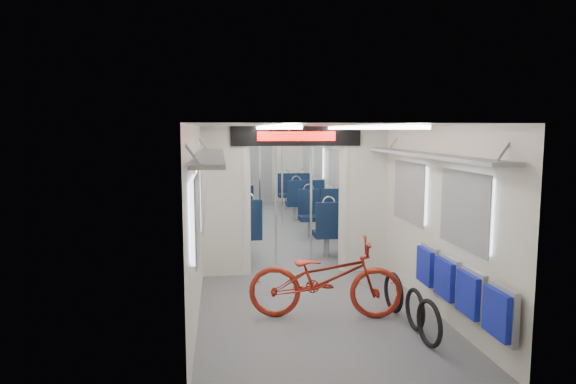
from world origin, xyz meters
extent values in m
plane|color=#515456|center=(0.00, 0.00, 0.00)|extent=(12.00, 12.00, 0.00)
cube|color=beige|center=(-1.45, 0.00, 1.15)|extent=(0.02, 12.00, 2.30)
cube|color=beige|center=(1.45, 0.00, 1.15)|extent=(0.02, 12.00, 2.30)
cube|color=beige|center=(0.00, 6.00, 1.15)|extent=(2.90, 0.02, 2.30)
cube|color=beige|center=(0.00, -6.00, 1.15)|extent=(2.90, 0.02, 2.30)
cube|color=silver|center=(0.00, 0.00, 2.30)|extent=(2.90, 12.00, 0.02)
cube|color=white|center=(-0.55, 0.00, 2.27)|extent=(0.12, 11.40, 0.04)
cube|color=white|center=(0.55, 0.00, 2.27)|extent=(0.12, 11.40, 0.04)
cube|color=beige|center=(-1.12, -2.00, 1.00)|extent=(0.65, 0.18, 2.00)
cube|color=beige|center=(1.12, -2.00, 1.00)|extent=(0.65, 0.18, 2.00)
cube|color=beige|center=(0.00, -2.00, 2.15)|extent=(2.90, 0.18, 0.30)
cylinder|color=beige|center=(-0.80, -2.00, 1.00)|extent=(0.20, 0.20, 2.00)
cylinder|color=beige|center=(0.80, -2.00, 1.00)|extent=(0.20, 0.20, 2.00)
cube|color=black|center=(0.00, -2.11, 2.15)|extent=(2.00, 0.03, 0.30)
cube|color=#FF0C07|center=(0.00, -2.13, 2.15)|extent=(1.20, 0.02, 0.14)
cube|color=silver|center=(-1.42, -4.80, 1.40)|extent=(0.04, 1.00, 0.75)
cube|color=silver|center=(1.42, -4.80, 1.40)|extent=(0.04, 1.00, 0.75)
cube|color=silver|center=(-1.42, -3.20, 1.40)|extent=(0.04, 1.00, 0.75)
cube|color=silver|center=(1.42, -3.20, 1.40)|extent=(0.04, 1.00, 0.75)
cube|color=silver|center=(-1.42, -0.50, 1.40)|extent=(0.04, 1.00, 0.75)
cube|color=silver|center=(1.42, -0.50, 1.40)|extent=(0.04, 1.00, 0.75)
cube|color=silver|center=(-1.42, 1.40, 1.40)|extent=(0.04, 1.00, 0.75)
cube|color=silver|center=(1.42, 1.40, 1.40)|extent=(0.04, 1.00, 0.75)
cube|color=silver|center=(-1.42, 3.30, 1.40)|extent=(0.04, 1.00, 0.75)
cube|color=silver|center=(1.42, 3.30, 1.40)|extent=(0.04, 1.00, 0.75)
cube|color=silver|center=(-1.42, 5.10, 1.40)|extent=(0.04, 1.00, 0.75)
cube|color=silver|center=(1.42, 5.10, 1.40)|extent=(0.04, 1.00, 0.75)
cube|color=gray|center=(-1.27, -4.00, 1.95)|extent=(0.30, 3.60, 0.04)
cube|color=gray|center=(1.27, -4.00, 1.95)|extent=(0.30, 3.60, 0.04)
cube|color=gray|center=(-1.27, 2.00, 1.95)|extent=(0.30, 7.60, 0.04)
cube|color=gray|center=(1.27, 2.00, 1.95)|extent=(0.30, 7.60, 0.04)
cube|color=gray|center=(0.00, 5.94, 1.00)|extent=(0.90, 0.05, 2.00)
imported|color=#9E2617|center=(0.06, -4.02, 0.48)|extent=(1.92, 0.93, 0.96)
cube|color=gray|center=(1.38, -5.65, 0.58)|extent=(0.06, 0.45, 0.51)
cube|color=#0F188F|center=(1.32, -5.65, 0.58)|extent=(0.06, 0.41, 0.43)
cube|color=gray|center=(1.38, -5.10, 0.58)|extent=(0.06, 0.45, 0.51)
cube|color=#0F188F|center=(1.32, -5.10, 0.58)|extent=(0.06, 0.41, 0.43)
cube|color=gray|center=(1.38, -4.55, 0.58)|extent=(0.06, 0.45, 0.51)
cube|color=#0F188F|center=(1.32, -4.55, 0.58)|extent=(0.06, 0.41, 0.43)
cube|color=gray|center=(1.38, -4.00, 0.58)|extent=(0.06, 0.45, 0.51)
cube|color=#0F188F|center=(1.32, -4.00, 0.58)|extent=(0.06, 0.41, 0.43)
torus|color=black|center=(0.96, -5.00, 0.23)|extent=(0.10, 0.51, 0.51)
torus|color=black|center=(0.99, -4.54, 0.22)|extent=(0.07, 0.48, 0.48)
torus|color=black|center=(0.94, -3.97, 0.23)|extent=(0.10, 0.51, 0.50)
cube|color=black|center=(-0.70, -0.99, 0.40)|extent=(0.49, 0.46, 0.10)
cylinder|color=gray|center=(-0.70, -0.99, 0.17)|extent=(0.10, 0.10, 0.35)
cube|color=black|center=(-0.70, -1.17, 0.75)|extent=(0.49, 0.09, 0.60)
torus|color=silver|center=(-0.70, -1.17, 1.05)|extent=(0.25, 0.03, 0.25)
cube|color=black|center=(-0.70, 0.88, 0.40)|extent=(0.49, 0.46, 0.10)
cylinder|color=gray|center=(-0.70, 0.88, 0.17)|extent=(0.10, 0.10, 0.35)
cube|color=black|center=(-0.70, 1.07, 0.75)|extent=(0.49, 0.09, 0.60)
torus|color=silver|center=(-0.70, 1.07, 1.05)|extent=(0.25, 0.03, 0.25)
cube|color=black|center=(-1.17, -0.99, 0.40)|extent=(0.49, 0.46, 0.10)
cylinder|color=gray|center=(-1.17, -0.99, 0.17)|extent=(0.10, 0.10, 0.35)
cube|color=black|center=(-1.17, -1.17, 0.75)|extent=(0.49, 0.09, 0.60)
torus|color=silver|center=(-1.17, -1.17, 1.05)|extent=(0.25, 0.03, 0.25)
cube|color=black|center=(-1.17, 0.88, 0.40)|extent=(0.49, 0.46, 0.10)
cylinder|color=gray|center=(-1.17, 0.88, 0.17)|extent=(0.10, 0.10, 0.35)
cube|color=black|center=(-1.17, 1.07, 0.75)|extent=(0.49, 0.09, 0.60)
torus|color=silver|center=(-1.17, 1.07, 1.05)|extent=(0.25, 0.03, 0.25)
cube|color=black|center=(0.70, -1.07, 0.40)|extent=(0.45, 0.42, 0.10)
cylinder|color=gray|center=(0.70, -1.07, 0.17)|extent=(0.10, 0.10, 0.35)
cube|color=black|center=(0.70, -1.24, 0.72)|extent=(0.45, 0.08, 0.54)
torus|color=silver|center=(0.70, -1.24, 0.99)|extent=(0.23, 0.03, 0.23)
cube|color=black|center=(0.70, 0.61, 0.40)|extent=(0.45, 0.42, 0.10)
cylinder|color=gray|center=(0.70, 0.61, 0.17)|extent=(0.10, 0.10, 0.35)
cube|color=black|center=(0.70, 0.78, 0.72)|extent=(0.45, 0.08, 0.54)
torus|color=silver|center=(0.70, 0.78, 0.99)|extent=(0.23, 0.03, 0.23)
cube|color=black|center=(1.17, -1.07, 0.40)|extent=(0.45, 0.42, 0.10)
cylinder|color=gray|center=(1.17, -1.07, 0.17)|extent=(0.10, 0.10, 0.35)
cube|color=black|center=(1.17, -1.24, 0.72)|extent=(0.45, 0.08, 0.54)
torus|color=silver|center=(1.17, -1.24, 0.99)|extent=(0.23, 0.03, 0.23)
cube|color=black|center=(1.17, 0.61, 0.40)|extent=(0.45, 0.42, 0.10)
cylinder|color=gray|center=(1.17, 0.61, 0.17)|extent=(0.10, 0.10, 0.35)
cube|color=black|center=(1.17, 0.78, 0.72)|extent=(0.45, 0.08, 0.54)
torus|color=silver|center=(1.17, 0.78, 0.99)|extent=(0.23, 0.03, 0.23)
cube|color=black|center=(-0.70, 2.40, 0.40)|extent=(0.43, 0.40, 0.10)
cylinder|color=gray|center=(-0.70, 2.40, 0.17)|extent=(0.10, 0.10, 0.35)
cube|color=black|center=(-0.70, 2.24, 0.71)|extent=(0.43, 0.08, 0.52)
torus|color=silver|center=(-0.70, 2.24, 0.97)|extent=(0.22, 0.03, 0.22)
cube|color=black|center=(-0.70, 4.01, 0.40)|extent=(0.43, 0.40, 0.10)
cylinder|color=gray|center=(-0.70, 4.01, 0.17)|extent=(0.10, 0.10, 0.35)
cube|color=black|center=(-0.70, 4.17, 0.71)|extent=(0.43, 0.08, 0.52)
torus|color=silver|center=(-0.70, 4.17, 0.97)|extent=(0.22, 0.03, 0.22)
cube|color=black|center=(-1.17, 2.40, 0.40)|extent=(0.43, 0.40, 0.10)
cylinder|color=gray|center=(-1.17, 2.40, 0.17)|extent=(0.10, 0.10, 0.35)
cube|color=black|center=(-1.17, 2.24, 0.71)|extent=(0.43, 0.08, 0.52)
torus|color=silver|center=(-1.17, 2.24, 0.97)|extent=(0.22, 0.03, 0.22)
cube|color=black|center=(-1.17, 4.01, 0.40)|extent=(0.43, 0.40, 0.10)
cylinder|color=gray|center=(-1.17, 4.01, 0.17)|extent=(0.10, 0.10, 0.35)
cube|color=black|center=(-1.17, 4.17, 0.71)|extent=(0.43, 0.08, 0.52)
torus|color=silver|center=(-1.17, 4.17, 0.97)|extent=(0.22, 0.03, 0.22)
cube|color=black|center=(0.70, 2.70, 0.40)|extent=(0.46, 0.43, 0.10)
cylinder|color=gray|center=(0.70, 2.70, 0.17)|extent=(0.10, 0.10, 0.35)
cube|color=black|center=(0.70, 2.53, 0.73)|extent=(0.46, 0.08, 0.56)
torus|color=silver|center=(0.70, 2.53, 1.01)|extent=(0.23, 0.03, 0.23)
cube|color=black|center=(0.70, 4.43, 0.40)|extent=(0.46, 0.43, 0.10)
cylinder|color=gray|center=(0.70, 4.43, 0.17)|extent=(0.10, 0.10, 0.35)
cube|color=black|center=(0.70, 4.60, 0.73)|extent=(0.46, 0.08, 0.56)
torus|color=silver|center=(0.70, 4.60, 1.01)|extent=(0.23, 0.03, 0.23)
cube|color=black|center=(1.17, 2.70, 0.40)|extent=(0.46, 0.43, 0.10)
cylinder|color=gray|center=(1.17, 2.70, 0.17)|extent=(0.10, 0.10, 0.35)
cube|color=black|center=(1.17, 2.53, 0.73)|extent=(0.46, 0.08, 0.56)
torus|color=silver|center=(1.17, 2.53, 1.01)|extent=(0.23, 0.03, 0.23)
cube|color=black|center=(1.17, 4.43, 0.40)|extent=(0.46, 0.43, 0.10)
cylinder|color=gray|center=(1.17, 4.43, 0.17)|extent=(0.10, 0.10, 0.35)
cube|color=black|center=(1.17, 4.60, 0.73)|extent=(0.46, 0.08, 0.56)
torus|color=silver|center=(1.17, 4.60, 1.01)|extent=(0.23, 0.03, 0.23)
cylinder|color=silver|center=(-0.26, -1.56, 1.15)|extent=(0.04, 0.04, 2.30)
cylinder|color=silver|center=(0.38, -1.29, 1.15)|extent=(0.04, 0.04, 2.30)
cylinder|color=silver|center=(-0.28, 1.51, 1.15)|extent=(0.04, 0.04, 2.30)
cylinder|color=silver|center=(0.26, 1.84, 1.15)|extent=(0.04, 0.04, 2.30)
camera|label=1|loc=(-1.17, -9.87, 2.25)|focal=32.00mm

